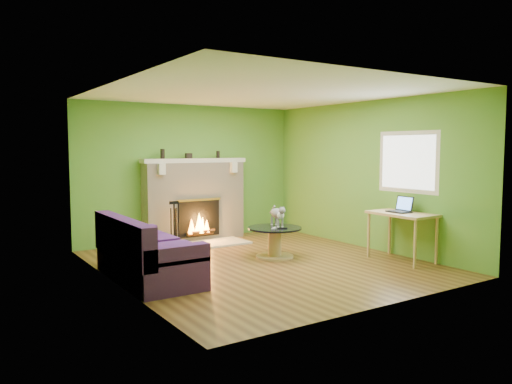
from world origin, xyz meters
TOP-DOWN VIEW (x-y plane):
  - floor at (0.00, 0.00)m, footprint 5.00×5.00m
  - ceiling at (0.00, 0.00)m, footprint 5.00×5.00m
  - wall_back at (0.00, 2.50)m, footprint 5.00×0.00m
  - wall_front at (0.00, -2.50)m, footprint 5.00×0.00m
  - wall_left at (-2.25, 0.00)m, footprint 0.00×5.00m
  - wall_right at (2.25, 0.00)m, footprint 0.00×5.00m
  - window_frame at (2.24, -0.90)m, footprint 0.00×1.20m
  - window_pane at (2.23, -0.90)m, footprint 0.00×1.06m
  - fireplace at (0.00, 2.32)m, footprint 2.10×0.46m
  - hearth at (0.00, 1.80)m, footprint 1.50×0.75m
  - mantel at (0.00, 2.30)m, footprint 2.10×0.28m
  - sofa at (-1.86, 0.06)m, footprint 0.88×1.92m
  - coffee_table at (0.41, 0.23)m, footprint 0.88×0.88m
  - desk at (1.95, -1.06)m, footprint 0.60×1.03m
  - cat at (0.49, 0.28)m, footprint 0.34×0.60m
  - remote_silver at (0.31, 0.11)m, footprint 0.16×0.15m
  - remote_black at (0.43, 0.05)m, footprint 0.16×0.11m
  - laptop at (1.93, -1.01)m, footprint 0.31×0.35m
  - fire_tools at (-0.59, 1.95)m, footprint 0.21×0.21m
  - mantel_vase_left at (-0.64, 2.33)m, footprint 0.08×0.08m
  - mantel_vase_right at (0.52, 2.33)m, footprint 0.07×0.07m
  - mantel_box at (-0.11, 2.33)m, footprint 0.12×0.08m

SIDE VIEW (x-z plane):
  - floor at x=0.00m, z-range 0.00..0.00m
  - hearth at x=0.00m, z-range 0.00..0.03m
  - coffee_table at x=0.41m, z-range 0.04..0.53m
  - sofa at x=-1.86m, z-range -0.10..0.76m
  - fire_tools at x=-0.59m, z-range 0.03..0.83m
  - remote_black at x=0.43m, z-range 0.50..0.51m
  - remote_silver at x=0.31m, z-range 0.50..0.51m
  - desk at x=1.95m, z-range 0.29..1.05m
  - cat at x=0.49m, z-range 0.50..0.85m
  - fireplace at x=0.00m, z-range -0.02..1.56m
  - laptop at x=1.93m, z-range 0.76..1.02m
  - wall_back at x=0.00m, z-range -1.20..3.80m
  - wall_front at x=0.00m, z-range -1.20..3.80m
  - wall_left at x=-2.25m, z-range -1.20..3.80m
  - wall_right at x=2.25m, z-range -1.20..3.80m
  - mantel at x=0.00m, z-range 1.50..1.58m
  - window_frame at x=2.24m, z-range 0.95..2.15m
  - window_pane at x=2.23m, z-range 1.02..2.08m
  - mantel_box at x=-0.11m, z-range 1.58..1.68m
  - mantel_vase_right at x=0.52m, z-range 1.58..1.72m
  - mantel_vase_left at x=-0.64m, z-range 1.58..1.76m
  - ceiling at x=0.00m, z-range 2.60..2.60m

